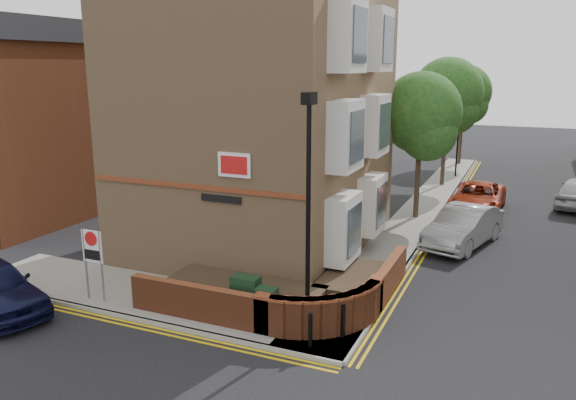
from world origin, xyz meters
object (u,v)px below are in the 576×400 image
at_px(zone_sign, 93,252).
at_px(silver_car_near, 463,227).
at_px(lamppost, 308,214).
at_px(utility_cabinet_large, 246,296).

distance_m(zone_sign, silver_car_near, 14.04).
xyz_separation_m(zone_sign, silver_car_near, (9.50, 10.30, -0.86)).
distance_m(lamppost, utility_cabinet_large, 3.24).
relative_size(lamppost, utility_cabinet_large, 5.25).
relative_size(zone_sign, silver_car_near, 0.46).
bearing_deg(silver_car_near, lamppost, -91.52).
xyz_separation_m(lamppost, utility_cabinet_large, (-1.90, 0.10, -2.62)).
xyz_separation_m(lamppost, zone_sign, (-6.60, -0.70, -1.70)).
bearing_deg(lamppost, zone_sign, -173.93).
relative_size(utility_cabinet_large, silver_car_near, 0.25).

